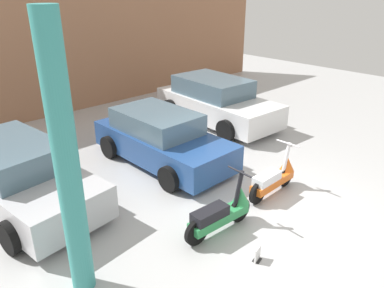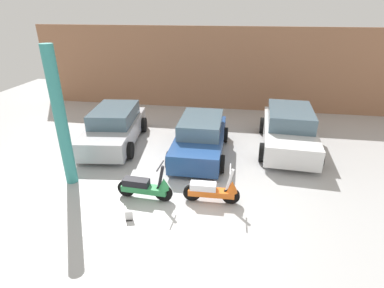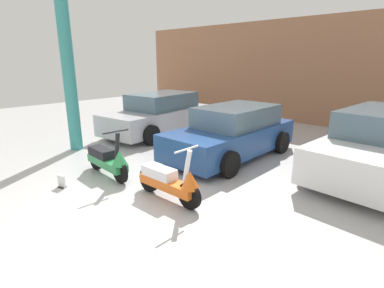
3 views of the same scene
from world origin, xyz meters
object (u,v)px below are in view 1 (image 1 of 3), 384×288
car_rear_left (18,176)px  car_rear_center (161,139)px  scooter_front_right (274,177)px  car_rear_right (216,102)px  placard_near_left_scooter (257,255)px  support_column_side (67,167)px  scooter_front_left (222,212)px

car_rear_left → car_rear_center: 3.50m
scooter_front_right → car_rear_center: (-0.78, 2.98, 0.25)m
car_rear_left → car_rear_center: bearing=76.8°
scooter_front_right → car_rear_center: 3.09m
scooter_front_right → car_rear_left: (-4.26, 3.38, 0.28)m
scooter_front_right → car_rear_left: car_rear_left is taller
car_rear_left → car_rear_right: bearing=89.5°
scooter_front_right → car_rear_center: car_rear_center is taller
placard_near_left_scooter → car_rear_center: bearing=72.7°
car_rear_right → car_rear_left: bearing=-80.8°
scooter_front_right → support_column_side: bearing=173.8°
scooter_front_left → placard_near_left_scooter: scooter_front_left is taller
scooter_front_right → car_rear_right: size_ratio=0.35×
car_rear_center → placard_near_left_scooter: bearing=-17.8°
car_rear_left → support_column_side: (-0.22, -3.00, 1.40)m
scooter_front_right → car_rear_right: (2.48, 4.10, 0.32)m
car_rear_center → car_rear_right: (3.26, 1.12, 0.06)m
car_rear_right → scooter_front_left: bearing=-42.6°
placard_near_left_scooter → car_rear_right: bearing=49.0°
car_rear_left → support_column_side: 3.32m
scooter_front_left → car_rear_center: size_ratio=0.41×
scooter_front_left → scooter_front_right: scooter_front_left is taller
placard_near_left_scooter → support_column_side: size_ratio=0.06×
car_rear_left → placard_near_left_scooter: bearing=19.4°
car_rear_left → placard_near_left_scooter: 5.05m
placard_near_left_scooter → car_rear_left: bearing=115.9°
scooter_front_right → car_rear_right: bearing=57.5°
car_rear_center → placard_near_left_scooter: car_rear_center is taller
car_rear_left → car_rear_right: car_rear_right is taller
scooter_front_right → support_column_side: size_ratio=0.38×
scooter_front_right → support_column_side: 4.79m
car_rear_right → placard_near_left_scooter: car_rear_right is taller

